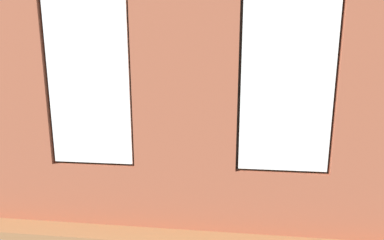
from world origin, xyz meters
The scene contains 21 objects.
ground_plane centered at (0.00, 0.00, -0.05)m, with size 7.27×5.43×0.10m, color #99663D.
brick_wall_with_windows centered at (0.00, 2.33, 1.69)m, with size 6.67×0.30×3.42m.
white_wall_right centered at (3.29, 0.20, 1.71)m, with size 0.10×4.43×3.42m, color silver.
couch_by_window centered at (0.45, 1.68, 0.33)m, with size 1.74×0.87×0.80m.
couch_left centered at (-2.64, 0.49, 0.33)m, with size 0.98×1.84×0.80m.
coffee_table centered at (0.47, 0.02, 0.39)m, with size 1.27×0.78×0.45m.
cup_ceramic centered at (0.47, 0.02, 0.49)m, with size 0.07×0.07×0.08m, color #B23D38.
candle_jar centered at (0.11, -0.12, 0.51)m, with size 0.08×0.08×0.12m, color #B7333D.
table_plant_small centered at (0.85, 0.14, 0.58)m, with size 0.16×0.16×0.25m.
remote_silver centered at (0.37, 0.14, 0.46)m, with size 0.05×0.17×0.02m, color #B2B2B7.
remote_gray centered at (0.62, -0.08, 0.46)m, with size 0.05×0.17×0.02m, color #59595B.
media_console centered at (2.99, 0.24, 0.27)m, with size 0.97×0.42×0.54m, color black.
tv_flatscreen centered at (2.99, 0.23, 0.94)m, with size 1.17×0.20×0.80m.
papasan_chair centered at (0.86, -1.67, 0.46)m, with size 1.20×1.20×0.73m.
potted_plant_foreground_right centered at (2.70, -1.65, 0.81)m, with size 1.08×1.11×1.41m.
potted_plant_between_couches centered at (-0.88, 1.63, 0.82)m, with size 1.03×1.06×1.46m.
potted_plant_by_left_couch centered at (-2.24, -0.85, 0.43)m, with size 0.39×0.39×0.65m.
potted_plant_mid_room_small centered at (-0.42, -0.57, 0.48)m, with size 0.41×0.41×0.71m.
potted_plant_corner_near_left centered at (-2.79, -1.71, 0.79)m, with size 0.86×0.80×1.28m.
potted_plant_near_tv centered at (2.44, 1.17, 0.67)m, with size 0.94×1.04×1.15m.
potted_plant_beside_window_right centered at (1.59, 1.78, 0.68)m, with size 0.67×0.67×0.99m.
Camera 1 is at (-0.46, 5.59, 1.95)m, focal length 28.00 mm.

